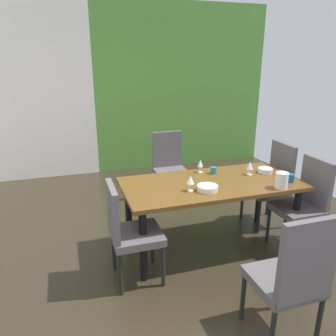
# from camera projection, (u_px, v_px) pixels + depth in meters

# --- Properties ---
(ground_plane) EXTENTS (5.93, 6.01, 0.02)m
(ground_plane) POSITION_uv_depth(u_px,v_px,m) (154.00, 259.00, 3.37)
(ground_plane) COLOR #2C2519
(back_panel_interior) EXTENTS (2.74, 0.10, 2.89)m
(back_panel_interior) POSITION_uv_depth(u_px,v_px,m) (4.00, 93.00, 5.12)
(back_panel_interior) COLOR silver
(back_panel_interior) RESTS_ON ground_plane
(garden_window_panel) EXTENTS (3.19, 0.10, 2.89)m
(garden_window_panel) POSITION_uv_depth(u_px,v_px,m) (182.00, 88.00, 5.97)
(garden_window_panel) COLOR #4D8634
(garden_window_panel) RESTS_ON ground_plane
(dining_table) EXTENTS (1.82, 0.87, 0.75)m
(dining_table) POSITION_uv_depth(u_px,v_px,m) (211.00, 190.00, 3.37)
(dining_table) COLOR brown
(dining_table) RESTS_ON ground_plane
(chair_head_near) EXTENTS (0.44, 0.44, 1.03)m
(chair_head_near) POSITION_uv_depth(u_px,v_px,m) (293.00, 275.00, 2.21)
(chair_head_near) COLOR #534E50
(chair_head_near) RESTS_ON ground_plane
(chair_head_far) EXTENTS (0.44, 0.45, 0.98)m
(chair_head_far) POSITION_uv_depth(u_px,v_px,m) (169.00, 165.00, 4.58)
(chair_head_far) COLOR #534E50
(chair_head_far) RESTS_ON ground_plane
(chair_right_far) EXTENTS (0.44, 0.44, 1.01)m
(chair_right_far) POSITION_uv_depth(u_px,v_px,m) (272.00, 181.00, 3.93)
(chair_right_far) COLOR #534E50
(chair_right_far) RESTS_ON ground_plane
(chair_left_near) EXTENTS (0.45, 0.44, 0.94)m
(chair_left_near) POSITION_uv_depth(u_px,v_px,m) (128.00, 229.00, 2.88)
(chair_left_near) COLOR #534E50
(chair_left_near) RESTS_ON ground_plane
(chair_right_near) EXTENTS (0.44, 0.44, 0.98)m
(chair_right_near) POSITION_uv_depth(u_px,v_px,m) (304.00, 201.00, 3.42)
(chair_right_near) COLOR #534E50
(chair_right_near) RESTS_ON ground_plane
(wine_glass_right) EXTENTS (0.06, 0.06, 0.15)m
(wine_glass_right) POSITION_uv_depth(u_px,v_px,m) (200.00, 164.00, 3.60)
(wine_glass_right) COLOR silver
(wine_glass_right) RESTS_ON dining_table
(wine_glass_center) EXTENTS (0.07, 0.07, 0.15)m
(wine_glass_center) POSITION_uv_depth(u_px,v_px,m) (250.00, 166.00, 3.52)
(wine_glass_center) COLOR silver
(wine_glass_center) RESTS_ON dining_table
(wine_glass_left) EXTENTS (0.08, 0.08, 0.15)m
(wine_glass_left) POSITION_uv_depth(u_px,v_px,m) (190.00, 180.00, 3.08)
(wine_glass_left) COLOR silver
(wine_glass_left) RESTS_ON dining_table
(serving_bowl_near_window) EXTENTS (0.16, 0.16, 0.05)m
(serving_bowl_near_window) POSITION_uv_depth(u_px,v_px,m) (265.00, 170.00, 3.61)
(serving_bowl_near_window) COLOR silver
(serving_bowl_near_window) RESTS_ON dining_table
(serving_bowl_west) EXTENTS (0.20, 0.20, 0.05)m
(serving_bowl_west) POSITION_uv_depth(u_px,v_px,m) (207.00, 188.00, 3.11)
(serving_bowl_west) COLOR beige
(serving_bowl_west) RESTS_ON dining_table
(cup_front) EXTENTS (0.07, 0.07, 0.07)m
(cup_front) POSITION_uv_depth(u_px,v_px,m) (214.00, 170.00, 3.57)
(cup_front) COLOR #237271
(cup_front) RESTS_ON dining_table
(cup_south) EXTENTS (0.07, 0.07, 0.08)m
(cup_south) POSITION_uv_depth(u_px,v_px,m) (291.00, 178.00, 3.33)
(cup_south) COLOR #13528D
(cup_south) RESTS_ON dining_table
(pitcher_corner) EXTENTS (0.14, 0.12, 0.16)m
(pitcher_corner) POSITION_uv_depth(u_px,v_px,m) (282.00, 180.00, 3.16)
(pitcher_corner) COLOR silver
(pitcher_corner) RESTS_ON dining_table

